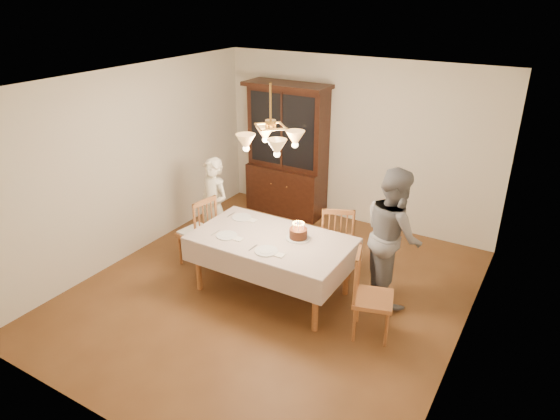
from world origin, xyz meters
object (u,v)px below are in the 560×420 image
Objects in this scene: china_hutch at (287,152)px; chair_far_side at (337,243)px; birthday_cake at (298,234)px; elderly_woman at (214,207)px; dining_table at (272,243)px.

chair_far_side is at bearing -41.98° from china_hutch.
china_hutch is at bearing 123.02° from birthday_cake.
china_hutch is 2.16× the size of chair_far_side.
china_hutch reaches higher than elderly_woman.
birthday_cake reaches higher than dining_table.
dining_table is 0.88× the size of china_hutch.
elderly_woman reaches higher than chair_far_side.
elderly_woman is at bearing -167.53° from chair_far_side.
elderly_woman is 1.54m from birthday_cake.
elderly_woman is at bearing 168.45° from birthday_cake.
chair_far_side is at bearing 73.06° from birthday_cake.
elderly_woman is at bearing -94.30° from china_hutch.
elderly_woman is (-0.14, -1.80, -0.33)m from china_hutch.
dining_table is 6.33× the size of birthday_cake.
chair_far_side is (1.58, -1.42, -0.60)m from china_hutch.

